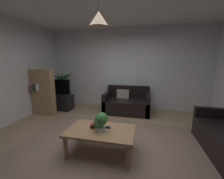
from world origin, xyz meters
TOP-DOWN VIEW (x-y plane):
  - floor at (0.00, 0.00)m, footprint 5.47×4.89m
  - rug at (0.00, -0.20)m, footprint 3.56×2.69m
  - wall_back at (0.00, 2.47)m, footprint 5.59×0.06m
  - window_pane at (-0.22, 2.44)m, footprint 1.13×0.01m
  - couch_under_window at (0.12, 1.94)m, footprint 1.43×0.89m
  - coffee_table at (-0.07, -0.27)m, footprint 1.16×0.69m
  - book_on_table_0 at (-0.21, -0.21)m, footprint 0.13×0.09m
  - book_on_table_1 at (-0.20, -0.21)m, footprint 0.18×0.16m
  - book_on_table_2 at (-0.20, -0.22)m, footprint 0.13×0.11m
  - remote_on_table_0 at (0.00, -0.18)m, footprint 0.17×0.07m
  - potted_plant_on_table at (-0.06, -0.32)m, footprint 0.24×0.22m
  - tv_stand at (-2.19, 1.69)m, footprint 0.90×0.44m
  - tv at (-2.19, 1.67)m, footprint 0.89×0.16m
  - potted_palm_corner at (-2.31, 2.15)m, footprint 0.85×0.81m
  - bookshelf_corner at (-2.37, 1.17)m, footprint 0.70×0.31m
  - pendant_lamp at (-0.07, -0.27)m, footprint 0.31×0.31m

SIDE VIEW (x-z plane):
  - floor at x=0.00m, z-range -0.02..0.00m
  - rug at x=0.00m, z-range 0.00..0.01m
  - tv_stand at x=-2.19m, z-range 0.00..0.50m
  - couch_under_window at x=0.12m, z-range -0.14..0.68m
  - coffee_table at x=-0.07m, z-range 0.16..0.60m
  - remote_on_table_0 at x=0.00m, z-range 0.44..0.47m
  - book_on_table_0 at x=-0.21m, z-range 0.44..0.47m
  - book_on_table_1 at x=-0.20m, z-range 0.47..0.50m
  - book_on_table_2 at x=-0.20m, z-range 0.50..0.52m
  - potted_plant_on_table at x=-0.06m, z-range 0.45..0.78m
  - potted_palm_corner at x=-2.31m, z-range -0.03..1.28m
  - bookshelf_corner at x=-2.37m, z-range 0.01..1.41m
  - tv at x=-2.19m, z-range 0.51..1.06m
  - window_pane at x=-0.22m, z-range 0.71..1.64m
  - wall_back at x=0.00m, z-range 0.00..2.75m
  - pendant_lamp at x=-0.07m, z-range 1.91..2.54m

